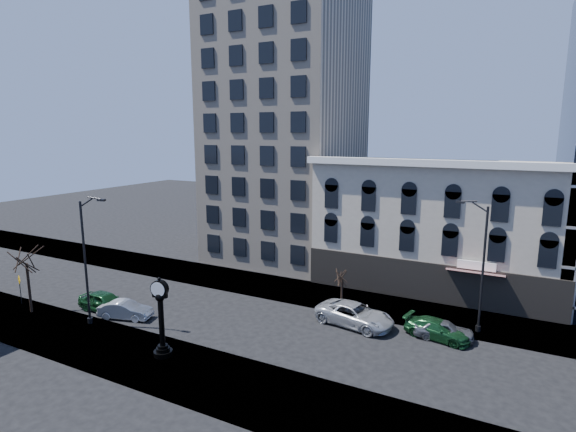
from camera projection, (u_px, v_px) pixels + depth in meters
The scene contains 16 objects.
ground at pixel (242, 321), 35.56m from camera, with size 160.00×160.00×0.00m, color black.
sidewalk_far at pixel (289, 290), 42.53m from camera, with size 160.00×6.00×0.12m, color gray.
sidewalk_near at pixel (173, 366), 28.57m from camera, with size 160.00×6.00×0.12m, color gray.
cream_tower at pixel (285, 92), 51.25m from camera, with size 15.90×15.40×42.50m.
victorian_row at pixel (438, 225), 42.89m from camera, with size 22.60×11.19×12.50m.
street_clock at pixel (161, 321), 29.43m from camera, with size 1.23×1.23×5.44m.
street_lamp_near at pixel (90, 227), 33.27m from camera, with size 2.61×0.77×10.17m.
street_lamp_far at pixel (475, 232), 32.49m from camera, with size 2.59×0.50×9.99m.
bare_tree_near at pixel (25, 253), 36.20m from camera, with size 3.90×3.90×6.70m.
bare_tree_far at pixel (342, 273), 38.60m from camera, with size 2.08×2.08×3.56m.
warning_sign at pixel (20, 284), 38.47m from camera, with size 0.80×0.35×2.59m.
car_near_a at pixel (105, 302), 37.48m from camera, with size 1.92×4.78×1.63m, color #143F1E.
car_near_b at pixel (125, 310), 36.01m from camera, with size 1.49×4.27×1.41m, color #A5A8AD.
car_far_a at pixel (355, 315), 34.71m from camera, with size 2.82×6.13×1.70m, color #A5A8AD.
car_far_b at pixel (437, 329), 32.50m from camera, with size 1.93×4.75×1.38m, color #143F1E.
car_far_c at pixel (444, 330), 32.40m from camera, with size 1.67×4.16×1.42m, color #595B60.
Camera 1 is at (18.60, -28.00, 14.74)m, focal length 28.00 mm.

